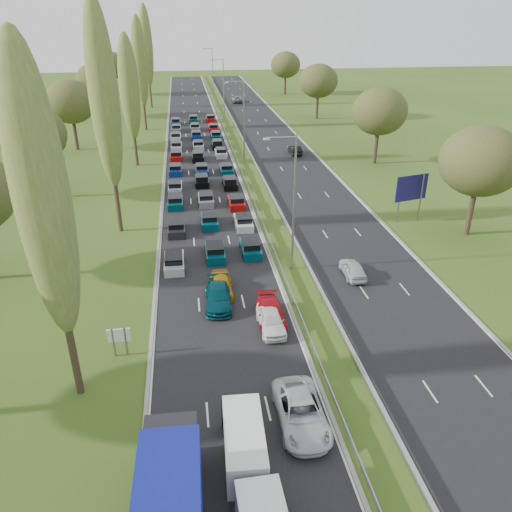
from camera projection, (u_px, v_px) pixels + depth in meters
ground at (243, 159)px, 77.57m from camera, size 260.00×260.00×0.00m
near_carriageway at (199, 157)px, 78.93m from camera, size 10.50×215.00×0.04m
far_carriageway at (282, 154)px, 80.65m from camera, size 10.50×215.00×0.04m
central_reservation at (241, 152)px, 79.55m from camera, size 2.36×215.00×0.32m
lamp_columns at (244, 123)px, 73.14m from camera, size 0.18×140.18×12.00m
poplar_row at (120, 89)px, 59.55m from camera, size 2.80×127.80×22.44m
woodland_left at (24, 142)px, 55.36m from camera, size 8.00×166.00×11.10m
woodland_right at (403, 123)px, 64.83m from camera, size 8.00×153.00×11.10m
traffic_queue_fill at (200, 163)px, 74.29m from camera, size 9.02×69.74×0.80m
near_car_7 at (218, 296)px, 38.94m from camera, size 2.33×5.15×1.46m
near_car_8 at (221, 285)px, 40.55m from camera, size 1.82×4.39×1.49m
near_car_10 at (301, 412)px, 27.61m from camera, size 2.60×5.61×1.56m
near_car_11 at (271, 314)px, 36.77m from camera, size 2.01×4.78×1.38m
near_car_12 at (271, 320)px, 35.96m from camera, size 1.81×4.34×1.47m
far_car_0 at (353, 269)px, 43.17m from camera, size 1.72×4.07×1.37m
far_car_1 at (295, 150)px, 80.07m from camera, size 1.55×4.29×1.41m
far_car_2 at (237, 99)px, 125.62m from camera, size 2.59×5.59×1.55m
blue_lorry at (170, 509)px, 20.81m from camera, size 2.66×9.58×4.05m
white_van_rear at (244, 440)px, 25.50m from camera, size 2.00×5.09×2.05m
info_sign at (119, 338)px, 32.88m from camera, size 1.50×0.16×2.10m
direction_sign at (411, 190)px, 53.30m from camera, size 3.90×1.10×5.20m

